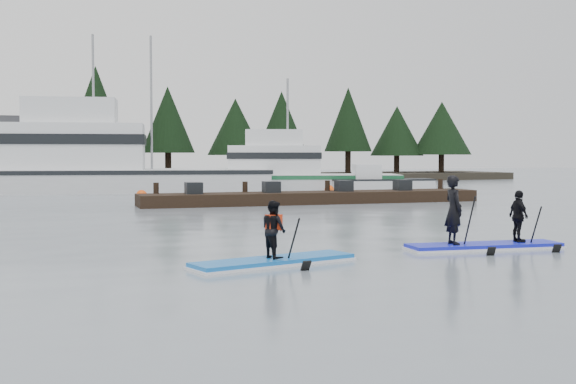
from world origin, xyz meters
name	(u,v)px	position (x,y,z in m)	size (l,w,h in m)	color
ground	(389,254)	(0.00, 0.00, 0.00)	(160.00, 160.00, 0.00)	gray
far_shore	(109,180)	(0.00, 42.00, 0.30)	(70.00, 8.00, 0.60)	#2D281E
treeline	(109,184)	(0.00, 42.00, 0.00)	(60.00, 4.00, 8.00)	black
fishing_boat_large	(101,179)	(-2.32, 29.38, 0.79)	(19.13, 9.19, 10.32)	silver
fishing_boat_medium	(292,182)	(9.05, 27.42, 0.53)	(12.99, 7.45, 7.72)	silver
skiff	(381,185)	(13.79, 24.53, 0.36)	(6.23, 1.87, 0.73)	silver
floating_dock	(313,198)	(5.29, 15.85, 0.26)	(15.80, 2.11, 0.53)	black
buoy_c	(329,192)	(10.06, 24.13, 0.00)	(0.56, 0.56, 0.56)	#F24D0C
buoy_b	(142,199)	(-1.27, 22.39, 0.00)	(0.56, 0.56, 0.56)	#F24D0C
paddleboard_solo	(274,247)	(-2.97, -0.48, 0.36)	(3.61, 1.54, 1.78)	blue
paddleboard_duo	(483,226)	(2.48, -0.08, 0.54)	(3.81, 1.52, 2.20)	#151EC9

